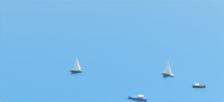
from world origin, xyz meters
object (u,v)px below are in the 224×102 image
motorboat_far_port (199,86)px  sailboat_mid_cluster (168,67)px  sailboat_inshore (77,64)px  motorboat_trailing (137,98)px

motorboat_far_port → sailboat_mid_cluster: 26.03m
motorboat_far_port → sailboat_inshore: (66.29, -47.64, 5.00)m
sailboat_inshore → motorboat_trailing: 56.78m
motorboat_trailing → sailboat_mid_cluster: (-32.70, -27.31, 4.62)m
sailboat_inshore → motorboat_trailing: bearing=114.9°
motorboat_far_port → motorboat_trailing: 42.62m
motorboat_trailing → sailboat_mid_cluster: sailboat_mid_cluster is taller
sailboat_inshore → motorboat_trailing: size_ratio=1.21×
motorboat_far_port → sailboat_inshore: sailboat_inshore is taller
motorboat_far_port → sailboat_mid_cluster: size_ratio=0.65×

